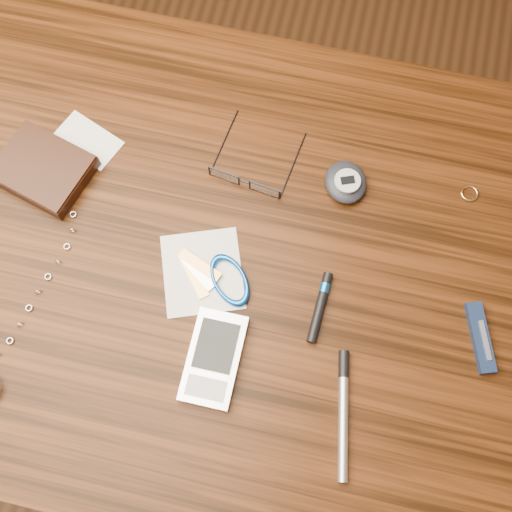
{
  "coord_description": "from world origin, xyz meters",
  "views": [
    {
      "loc": [
        0.1,
        -0.25,
        1.55
      ],
      "look_at": [
        0.04,
        0.01,
        0.76
      ],
      "focal_mm": 45.0,
      "sensor_mm": 36.0,
      "label": 1
    }
  ],
  "objects_px": {
    "desk": "(230,279)",
    "notepad_keys": "(216,276)",
    "silver_pen": "(343,404)",
    "wallet_and_card": "(45,169)",
    "pda_phone": "(214,358)",
    "eyeglasses": "(246,179)",
    "pedometer": "(346,182)",
    "pocket_knife": "(480,337)"
  },
  "relations": [
    {
      "from": "wallet_and_card",
      "to": "pda_phone",
      "type": "distance_m",
      "value": 0.35
    },
    {
      "from": "desk",
      "to": "pedometer",
      "type": "xyz_separation_m",
      "value": [
        0.13,
        0.14,
        0.11
      ]
    },
    {
      "from": "desk",
      "to": "silver_pen",
      "type": "relative_size",
      "value": 6.51
    },
    {
      "from": "wallet_and_card",
      "to": "notepad_keys",
      "type": "bearing_deg",
      "value": -19.3
    },
    {
      "from": "wallet_and_card",
      "to": "pedometer",
      "type": "xyz_separation_m",
      "value": [
        0.4,
        0.07,
        -0.0
      ]
    },
    {
      "from": "pedometer",
      "to": "wallet_and_card",
      "type": "bearing_deg",
      "value": -169.63
    },
    {
      "from": "pda_phone",
      "to": "wallet_and_card",
      "type": "bearing_deg",
      "value": 145.52
    },
    {
      "from": "pda_phone",
      "to": "eyeglasses",
      "type": "bearing_deg",
      "value": 94.05
    },
    {
      "from": "pedometer",
      "to": "silver_pen",
      "type": "relative_size",
      "value": 0.52
    },
    {
      "from": "pda_phone",
      "to": "pocket_knife",
      "type": "height_order",
      "value": "pda_phone"
    },
    {
      "from": "desk",
      "to": "pocket_knife",
      "type": "distance_m",
      "value": 0.35
    },
    {
      "from": "pedometer",
      "to": "pocket_knife",
      "type": "height_order",
      "value": "pedometer"
    },
    {
      "from": "wallet_and_card",
      "to": "eyeglasses",
      "type": "relative_size",
      "value": 1.38
    },
    {
      "from": "pda_phone",
      "to": "pedometer",
      "type": "relative_size",
      "value": 1.48
    },
    {
      "from": "desk",
      "to": "eyeglasses",
      "type": "xyz_separation_m",
      "value": [
        -0.0,
        0.11,
        0.11
      ]
    },
    {
      "from": "pda_phone",
      "to": "silver_pen",
      "type": "relative_size",
      "value": 0.77
    },
    {
      "from": "desk",
      "to": "notepad_keys",
      "type": "xyz_separation_m",
      "value": [
        -0.01,
        -0.03,
        0.11
      ]
    },
    {
      "from": "pedometer",
      "to": "silver_pen",
      "type": "height_order",
      "value": "pedometer"
    },
    {
      "from": "eyeglasses",
      "to": "silver_pen",
      "type": "bearing_deg",
      "value": -55.05
    },
    {
      "from": "desk",
      "to": "notepad_keys",
      "type": "bearing_deg",
      "value": -102.42
    },
    {
      "from": "silver_pen",
      "to": "wallet_and_card",
      "type": "bearing_deg",
      "value": 154.66
    },
    {
      "from": "eyeglasses",
      "to": "pocket_knife",
      "type": "distance_m",
      "value": 0.36
    },
    {
      "from": "notepad_keys",
      "to": "pocket_knife",
      "type": "bearing_deg",
      "value": -0.51
    },
    {
      "from": "wallet_and_card",
      "to": "desk",
      "type": "bearing_deg",
      "value": -12.97
    },
    {
      "from": "wallet_and_card",
      "to": "pocket_knife",
      "type": "distance_m",
      "value": 0.61
    },
    {
      "from": "desk",
      "to": "pocket_knife",
      "type": "relative_size",
      "value": 10.97
    },
    {
      "from": "notepad_keys",
      "to": "pocket_knife",
      "type": "distance_m",
      "value": 0.34
    },
    {
      "from": "eyeglasses",
      "to": "pedometer",
      "type": "bearing_deg",
      "value": 10.8
    },
    {
      "from": "wallet_and_card",
      "to": "pocket_knife",
      "type": "xyz_separation_m",
      "value": [
        0.6,
        -0.1,
        -0.01
      ]
    },
    {
      "from": "eyeglasses",
      "to": "notepad_keys",
      "type": "relative_size",
      "value": 0.81
    },
    {
      "from": "eyeglasses",
      "to": "notepad_keys",
      "type": "bearing_deg",
      "value": -92.45
    },
    {
      "from": "wallet_and_card",
      "to": "silver_pen",
      "type": "xyz_separation_m",
      "value": [
        0.45,
        -0.21,
        -0.01
      ]
    },
    {
      "from": "pocket_knife",
      "to": "silver_pen",
      "type": "height_order",
      "value": "same"
    },
    {
      "from": "eyeglasses",
      "to": "notepad_keys",
      "type": "distance_m",
      "value": 0.14
    },
    {
      "from": "desk",
      "to": "eyeglasses",
      "type": "distance_m",
      "value": 0.16
    },
    {
      "from": "notepad_keys",
      "to": "pedometer",
      "type": "bearing_deg",
      "value": 50.2
    },
    {
      "from": "pda_phone",
      "to": "pocket_knife",
      "type": "bearing_deg",
      "value": 17.71
    },
    {
      "from": "pda_phone",
      "to": "pedometer",
      "type": "xyz_separation_m",
      "value": [
        0.11,
        0.27,
        0.0
      ]
    },
    {
      "from": "wallet_and_card",
      "to": "pocket_knife",
      "type": "bearing_deg",
      "value": -8.95
    },
    {
      "from": "desk",
      "to": "pedometer",
      "type": "bearing_deg",
      "value": 45.9
    },
    {
      "from": "pocket_knife",
      "to": "eyeglasses",
      "type": "bearing_deg",
      "value": 156.85
    },
    {
      "from": "notepad_keys",
      "to": "silver_pen",
      "type": "relative_size",
      "value": 0.96
    }
  ]
}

